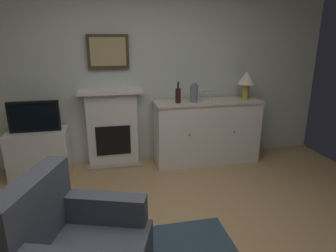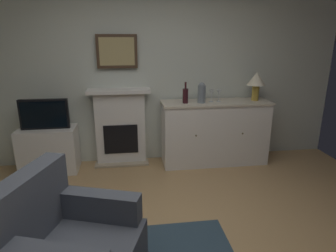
# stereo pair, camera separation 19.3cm
# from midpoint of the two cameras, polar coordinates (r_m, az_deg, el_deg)

# --- Properties ---
(wall_rear) EXTENTS (5.62, 0.06, 2.87)m
(wall_rear) POSITION_cam_midpoint_polar(r_m,az_deg,el_deg) (4.24, -6.94, 11.98)
(wall_rear) COLOR silver
(wall_rear) RESTS_ON ground_plane
(fireplace_unit) EXTENTS (0.87, 0.30, 1.10)m
(fireplace_unit) POSITION_cam_midpoint_polar(r_m,az_deg,el_deg) (4.26, -12.01, -0.40)
(fireplace_unit) COLOR white
(fireplace_unit) RESTS_ON ground_plane
(framed_picture) EXTENTS (0.55, 0.04, 0.45)m
(framed_picture) POSITION_cam_midpoint_polar(r_m,az_deg,el_deg) (4.13, -12.93, 13.91)
(framed_picture) COLOR #473323
(sideboard_cabinet) EXTENTS (1.53, 0.49, 0.92)m
(sideboard_cabinet) POSITION_cam_midpoint_polar(r_m,az_deg,el_deg) (4.32, 6.27, -1.07)
(sideboard_cabinet) COLOR white
(sideboard_cabinet) RESTS_ON ground_plane
(table_lamp) EXTENTS (0.26, 0.26, 0.40)m
(table_lamp) POSITION_cam_midpoint_polar(r_m,az_deg,el_deg) (4.37, 13.80, 8.69)
(table_lamp) COLOR #B79338
(table_lamp) RESTS_ON sideboard_cabinet
(wine_bottle) EXTENTS (0.08, 0.08, 0.29)m
(wine_bottle) POSITION_cam_midpoint_polar(r_m,az_deg,el_deg) (4.02, 0.59, 6.00)
(wine_bottle) COLOR #331419
(wine_bottle) RESTS_ON sideboard_cabinet
(wine_glass_left) EXTENTS (0.07, 0.07, 0.16)m
(wine_glass_left) POSITION_cam_midpoint_polar(r_m,az_deg,el_deg) (4.15, 5.58, 6.47)
(wine_glass_left) COLOR silver
(wine_glass_left) RESTS_ON sideboard_cabinet
(wine_glass_center) EXTENTS (0.07, 0.07, 0.16)m
(wine_glass_center) POSITION_cam_midpoint_polar(r_m,az_deg,el_deg) (4.19, 7.02, 6.51)
(wine_glass_center) COLOR silver
(wine_glass_center) RESTS_ON sideboard_cabinet
(vase_decorative) EXTENTS (0.11, 0.11, 0.28)m
(vase_decorative) POSITION_cam_midpoint_polar(r_m,az_deg,el_deg) (4.07, 3.72, 6.55)
(vase_decorative) COLOR slate
(vase_decorative) RESTS_ON sideboard_cabinet
(tv_cabinet) EXTENTS (0.75, 0.42, 0.62)m
(tv_cabinet) POSITION_cam_midpoint_polar(r_m,az_deg,el_deg) (4.30, -24.91, -4.84)
(tv_cabinet) COLOR white
(tv_cabinet) RESTS_ON ground_plane
(tv_set) EXTENTS (0.62, 0.07, 0.40)m
(tv_set) POSITION_cam_midpoint_polar(r_m,az_deg,el_deg) (4.13, -25.84, 1.64)
(tv_set) COLOR black
(tv_set) RESTS_ON tv_cabinet
(armchair) EXTENTS (1.01, 0.98, 0.92)m
(armchair) POSITION_cam_midpoint_polar(r_m,az_deg,el_deg) (2.29, -19.94, -22.15)
(armchair) COLOR #474C56
(armchair) RESTS_ON ground_plane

